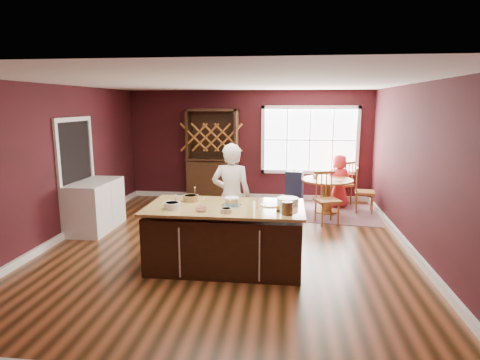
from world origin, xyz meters
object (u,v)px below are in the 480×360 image
Objects in this scene: toddler at (293,173)px; baker at (231,197)px; hutch at (213,155)px; chair_south at (327,198)px; chair_east at (365,190)px; dryer at (103,202)px; chair_north at (341,183)px; seated_woman at (339,181)px; high_chair at (294,189)px; washer at (87,210)px; dining_table at (327,189)px; layer_cake at (232,202)px; kitchen_island at (225,238)px.

baker is at bearing -109.67° from toddler.
chair_south is at bearing -33.53° from hutch.
chair_east reaches higher than dryer.
chair_south is 4.45m from dryer.
chair_north is (-0.43, 0.68, 0.02)m from chair_east.
seated_woman reaches higher than high_chair.
seated_woman is 1.32× the size of washer.
high_chair reaches higher than dining_table.
baker is 5.99× the size of layer_cake.
chair_east is 3.93× the size of toddler.
hutch is at bearing 58.79° from washer.
baker is 1.91× the size of high_chair.
baker is at bearing -154.80° from chair_south.
chair_south is 4.57m from washer.
chair_north is 0.47× the size of hutch.
chair_north is at bearing 61.91° from dining_table.
seated_woman is at bearing 58.74° from dining_table.
seated_woman is at bearing 61.92° from layer_cake.
chair_south is at bearing -61.02° from toddler.
kitchen_island is 3.26m from dryer.
baker reaches higher than chair_east.
hutch is at bearing -27.12° from seated_woman.
chair_east is at bearing 86.78° from chair_north.
seated_woman reaches higher than washer.
dining_table is 0.61m from seated_woman.
chair_east reaches higher than dining_table.
dining_table is 1.22× the size of high_chair.
high_chair is at bearing -10.77° from chair_north.
seated_woman reaches higher than kitchen_island.
seated_woman is at bearing 22.15° from dryer.
chair_south is 4.07× the size of toddler.
seated_woman is at bearing 34.24° from chair_north.
layer_cake reaches higher than high_chair.
chair_south is 1.13× the size of washer.
chair_south is at bearing 7.20° from dryer.
baker is (-1.77, -2.50, 0.35)m from dining_table.
chair_east is at bearing -10.06° from toddler.
layer_cake reaches higher than kitchen_island.
layer_cake reaches higher than chair_east.
dining_table is 3.08m from baker.
hutch reaches higher than washer.
layer_cake is 3.61m from high_chair.
chair_north is 1.15× the size of dryer.
washer is at bearing -90.00° from dryer.
chair_south is (1.60, 2.32, -0.45)m from layer_cake.
kitchen_island is 2.46× the size of high_chair.
kitchen_island is 7.70× the size of layer_cake.
layer_cake is 4.14m from chair_east.
high_chair is at bearing 161.31° from dining_table.
dryer is at bearing -146.23° from high_chair.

